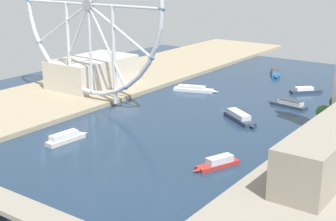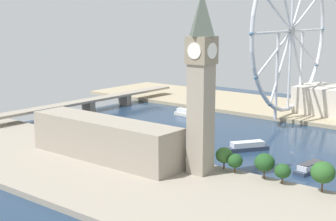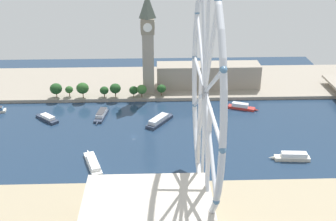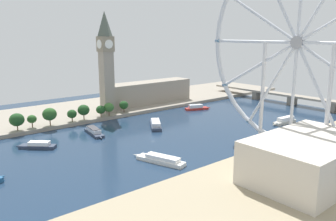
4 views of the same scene
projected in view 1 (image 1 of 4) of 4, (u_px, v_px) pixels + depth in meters
ground_plane at (224, 108)px, 341.09m from camera, size 395.00×395.00×0.00m
riverbank_right at (104, 84)px, 403.21m from camera, size 90.00×520.00×3.00m
parliament_block at (333, 146)px, 230.36m from camera, size 22.00×97.86×22.47m
ferris_wheel at (88, 5)px, 333.79m from camera, size 128.84×3.20×130.17m
riverside_hall at (93, 71)px, 390.40m from camera, size 41.68×65.92×21.58m
tour_boat_1 at (289, 104)px, 342.55m from camera, size 30.49×10.66×5.13m
tour_boat_2 at (194, 89)px, 384.00m from camera, size 35.76×16.36×4.53m
tour_boat_3 at (240, 117)px, 311.90m from camera, size 31.38×23.59×5.62m
tour_boat_4 at (306, 90)px, 379.75m from camera, size 22.28×23.00×4.64m
tour_boat_5 at (66, 138)px, 275.45m from camera, size 7.74×28.53×5.70m
tour_boat_6 at (275, 73)px, 439.31m from camera, size 17.55×28.45×5.30m
tour_boat_7 at (218, 163)px, 241.70m from camera, size 14.40×26.85×5.24m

